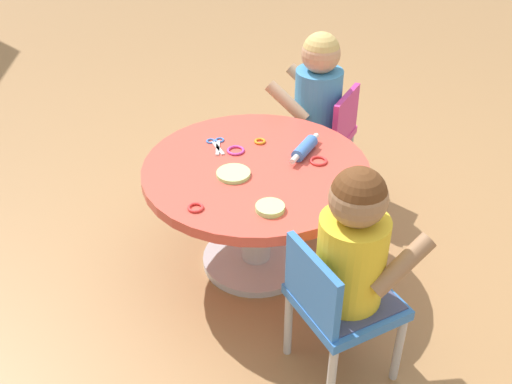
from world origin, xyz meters
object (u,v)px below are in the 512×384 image
(rolling_pin, at_px, (305,148))
(craft_scissors, at_px, (216,144))
(child_chair_left, at_px, (337,303))
(craft_table, at_px, (256,192))
(seated_child_left, at_px, (354,243))
(child_chair_right, at_px, (323,136))
(seated_child_right, at_px, (318,89))

(rolling_pin, distance_m, craft_scissors, 0.35)
(child_chair_left, xyz_separation_m, craft_scissors, (0.75, 0.36, 0.16))
(craft_table, bearing_deg, craft_scissors, 39.44)
(child_chair_left, height_order, craft_scissors, child_chair_left)
(seated_child_left, bearing_deg, rolling_pin, 4.93)
(child_chair_right, bearing_deg, rolling_pin, 160.09)
(craft_table, height_order, child_chair_left, child_chair_left)
(rolling_pin, bearing_deg, child_chair_left, -178.41)
(child_chair_right, distance_m, seated_child_right, 0.23)
(seated_child_right, distance_m, craft_scissors, 0.58)
(seated_child_left, height_order, child_chair_right, seated_child_left)
(seated_child_right, relative_size, rolling_pin, 2.48)
(child_chair_right, xyz_separation_m, craft_scissors, (-0.33, 0.49, 0.16))
(child_chair_left, relative_size, child_chair_right, 1.00)
(child_chair_right, height_order, craft_scissors, child_chair_right)
(child_chair_right, bearing_deg, seated_child_right, 58.51)
(child_chair_right, bearing_deg, craft_table, 145.24)
(rolling_pin, bearing_deg, craft_table, 111.51)
(craft_table, xyz_separation_m, seated_child_right, (0.52, -0.31, 0.18))
(child_chair_right, xyz_separation_m, seated_child_right, (0.02, 0.03, 0.23))
(seated_child_left, xyz_separation_m, craft_scissors, (0.73, 0.39, -0.06))
(craft_table, relative_size, child_chair_left, 1.60)
(seated_child_left, height_order, rolling_pin, seated_child_left)
(child_chair_right, distance_m, rolling_pin, 0.49)
(seated_child_left, relative_size, child_chair_right, 0.95)
(seated_child_left, distance_m, rolling_pin, 0.64)
(child_chair_left, distance_m, rolling_pin, 0.67)
(child_chair_right, distance_m, craft_scissors, 0.61)
(seated_child_left, relative_size, seated_child_right, 1.00)
(seated_child_left, distance_m, child_chair_right, 1.08)
(child_chair_right, bearing_deg, seated_child_left, 174.64)
(craft_table, distance_m, rolling_pin, 0.25)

